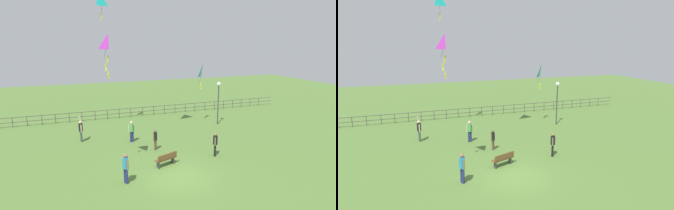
% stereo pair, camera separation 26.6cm
% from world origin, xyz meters
% --- Properties ---
extents(ground_plane, '(80.00, 80.00, 0.00)m').
position_xyz_m(ground_plane, '(0.00, 0.00, 0.00)').
color(ground_plane, '#517533').
extents(lamppost, '(0.36, 0.36, 4.04)m').
position_xyz_m(lamppost, '(7.41, 8.58, 2.97)').
color(lamppost, '#38383D').
rests_on(lamppost, ground_plane).
extents(park_bench, '(1.55, 0.90, 0.85)m').
position_xyz_m(park_bench, '(-0.21, 1.57, 0.46)').
color(park_bench, brown).
rests_on(park_bench, ground_plane).
extents(person_0, '(0.50, 0.31, 1.68)m').
position_xyz_m(person_0, '(-1.29, 6.60, 0.97)').
color(person_0, navy).
rests_on(person_0, ground_plane).
extents(person_1, '(0.31, 0.53, 1.98)m').
position_xyz_m(person_1, '(-5.01, 8.02, 1.00)').
color(person_1, '#3F4C47').
rests_on(person_1, ground_plane).
extents(person_2, '(0.35, 0.34, 1.50)m').
position_xyz_m(person_2, '(-0.06, 4.37, 0.87)').
color(person_2, brown).
rests_on(person_2, ground_plane).
extents(person_3, '(0.31, 0.45, 1.66)m').
position_xyz_m(person_3, '(3.47, 1.93, 0.96)').
color(person_3, black).
rests_on(person_3, ground_plane).
extents(person_4, '(0.32, 0.50, 1.75)m').
position_xyz_m(person_4, '(-3.08, 0.19, 1.00)').
color(person_4, navy).
rests_on(person_4, ground_plane).
extents(kite_1, '(0.75, 0.79, 2.44)m').
position_xyz_m(kite_1, '(6.14, 9.38, 5.00)').
color(kite_1, '#19B2B2').
extents(kite_2, '(0.64, 0.88, 2.47)m').
position_xyz_m(kite_2, '(-3.47, 1.96, 7.57)').
color(kite_2, '#B22DB2').
extents(waterfront_railing, '(36.03, 0.06, 0.95)m').
position_xyz_m(waterfront_railing, '(-0.33, 14.00, 0.62)').
color(waterfront_railing, '#4C4742').
rests_on(waterfront_railing, ground_plane).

